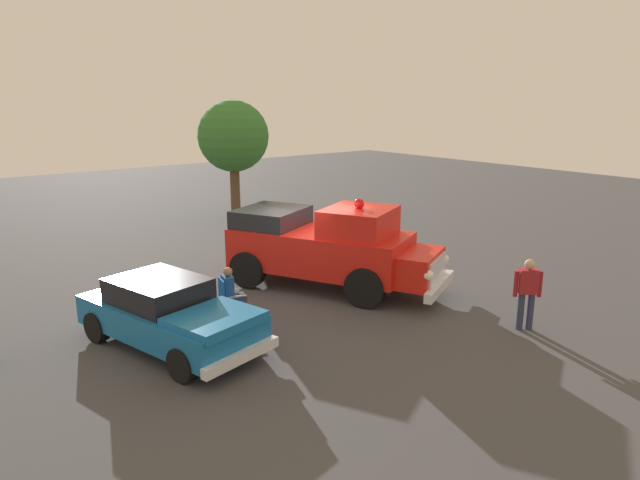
{
  "coord_description": "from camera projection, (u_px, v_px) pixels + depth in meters",
  "views": [
    {
      "loc": [
        -12.12,
        9.07,
        5.2
      ],
      "look_at": [
        -0.11,
        -0.3,
        1.34
      ],
      "focal_mm": 31.84,
      "sensor_mm": 36.0,
      "label": 1
    }
  ],
  "objects": [
    {
      "name": "ground_plane",
      "position": [
        309.0,
        287.0,
        15.95
      ],
      "size": [
        60.0,
        60.0,
        0.0
      ],
      "primitive_type": "plane",
      "color": "#424244"
    },
    {
      "name": "vintage_fire_truck",
      "position": [
        328.0,
        246.0,
        15.65
      ],
      "size": [
        6.3,
        4.58,
        2.59
      ],
      "color": "black",
      "rests_on": "ground"
    },
    {
      "name": "classic_hot_rod",
      "position": [
        170.0,
        314.0,
        11.96
      ],
      "size": [
        4.68,
        2.85,
        1.46
      ],
      "color": "black",
      "rests_on": "ground"
    },
    {
      "name": "lawn_chair_near_truck",
      "position": [
        227.0,
        296.0,
        13.51
      ],
      "size": [
        0.6,
        0.6,
        1.02
      ],
      "color": "#B7BABF",
      "rests_on": "ground"
    },
    {
      "name": "lawn_chair_spare",
      "position": [
        333.0,
        235.0,
        19.49
      ],
      "size": [
        0.69,
        0.69,
        1.02
      ],
      "color": "#B7BABF",
      "rests_on": "ground"
    },
    {
      "name": "spectator_seated",
      "position": [
        232.0,
        291.0,
        13.54
      ],
      "size": [
        0.49,
        0.61,
        1.29
      ],
      "color": "#383842",
      "rests_on": "ground"
    },
    {
      "name": "spectator_standing",
      "position": [
        527.0,
        290.0,
        12.81
      ],
      "size": [
        0.49,
        0.55,
        1.68
      ],
      "color": "#2D334C",
      "rests_on": "ground"
    },
    {
      "name": "oak_tree_left",
      "position": [
        233.0,
        137.0,
        24.35
      ],
      "size": [
        3.05,
        3.05,
        5.07
      ],
      "color": "brown",
      "rests_on": "ground"
    }
  ]
}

